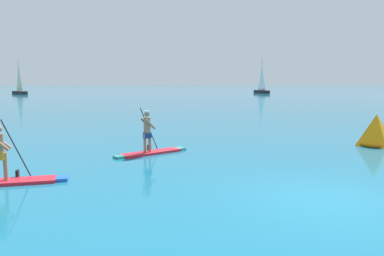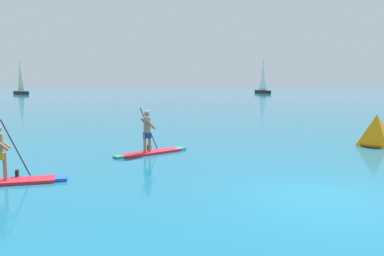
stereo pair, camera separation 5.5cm
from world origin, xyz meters
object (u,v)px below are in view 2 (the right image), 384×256
object	(u,v)px
paddleboarder_near_left	(4,172)
paddleboarder_mid_center	(150,144)
sailboat_left_horizon	(21,90)
race_marker_buoy	(376,131)
sailboat_right_horizon	(263,89)

from	to	relation	value
paddleboarder_near_left	paddleboarder_mid_center	size ratio (longest dim) A/B	1.13
paddleboarder_near_left	sailboat_left_horizon	distance (m)	75.09
paddleboarder_mid_center	race_marker_buoy	size ratio (longest dim) A/B	1.90
paddleboarder_mid_center	sailboat_left_horizon	bearing A→B (deg)	78.30
sailboat_right_horizon	paddleboarder_mid_center	bearing A→B (deg)	151.25
paddleboarder_near_left	paddleboarder_mid_center	distance (m)	5.72
paddleboarder_near_left	sailboat_left_horizon	size ratio (longest dim) A/B	0.50
race_marker_buoy	sailboat_right_horizon	bearing A→B (deg)	73.03
paddleboarder_mid_center	sailboat_left_horizon	world-z (taller)	sailboat_left_horizon
sailboat_left_horizon	paddleboarder_mid_center	bearing A→B (deg)	162.28
race_marker_buoy	sailboat_left_horizon	distance (m)	76.02
paddleboarder_near_left	race_marker_buoy	distance (m)	14.88
sailboat_left_horizon	sailboat_right_horizon	world-z (taller)	sailboat_right_horizon
paddleboarder_near_left	sailboat_left_horizon	bearing A→B (deg)	98.87
race_marker_buoy	sailboat_left_horizon	world-z (taller)	sailboat_left_horizon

